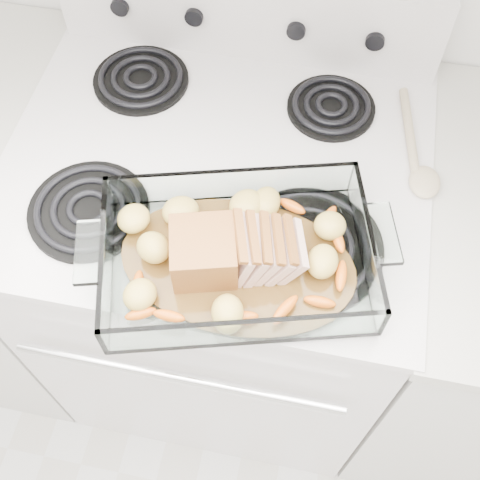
# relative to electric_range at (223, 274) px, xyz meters

# --- Properties ---
(electric_range) EXTENTS (0.78, 0.70, 1.12)m
(electric_range) POSITION_rel_electric_range_xyz_m (0.00, 0.00, 0.00)
(electric_range) COLOR silver
(electric_range) RESTS_ON ground
(baking_dish) EXTENTS (0.42, 0.27, 0.08)m
(baking_dish) POSITION_rel_electric_range_xyz_m (0.08, -0.22, 0.48)
(baking_dish) COLOR white
(baking_dish) RESTS_ON electric_range
(pork_roast) EXTENTS (0.21, 0.10, 0.08)m
(pork_roast) POSITION_rel_electric_range_xyz_m (0.06, -0.22, 0.51)
(pork_roast) COLOR brown
(pork_roast) RESTS_ON baking_dish
(roast_vegetables) EXTENTS (0.34, 0.19, 0.04)m
(roast_vegetables) POSITION_rel_electric_range_xyz_m (0.08, -0.18, 0.49)
(roast_vegetables) COLOR orange
(roast_vegetables) RESTS_ON baking_dish
(wooden_spoon) EXTENTS (0.09, 0.25, 0.02)m
(wooden_spoon) POSITION_rel_electric_range_xyz_m (0.36, 0.06, 0.46)
(wooden_spoon) COLOR #BCAF8C
(wooden_spoon) RESTS_ON electric_range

